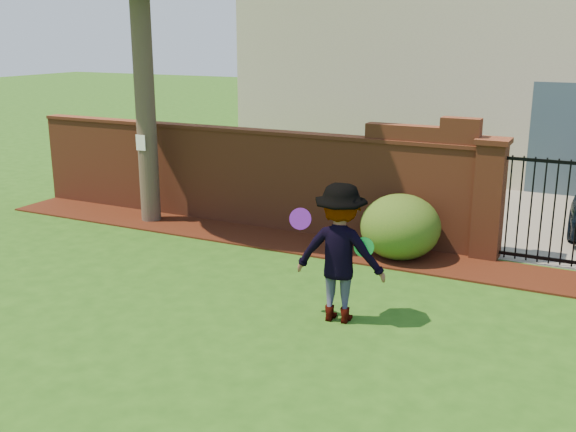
% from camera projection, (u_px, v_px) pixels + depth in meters
% --- Properties ---
extents(ground, '(80.00, 80.00, 0.01)m').
position_uv_depth(ground, '(218.00, 325.00, 8.16)').
color(ground, '#235114').
rests_on(ground, ground).
extents(mulch_bed, '(11.10, 1.08, 0.03)m').
position_uv_depth(mulch_bed, '(275.00, 240.00, 11.44)').
color(mulch_bed, black).
rests_on(mulch_bed, ground).
extents(brick_wall, '(8.70, 0.31, 2.16)m').
position_uv_depth(brick_wall, '(240.00, 174.00, 12.23)').
color(brick_wall, brown).
rests_on(brick_wall, ground).
extents(pillar_left, '(0.50, 0.50, 1.88)m').
position_uv_depth(pillar_left, '(489.00, 198.00, 10.33)').
color(pillar_left, brown).
rests_on(pillar_left, ground).
extents(iron_gate, '(1.78, 0.03, 1.60)m').
position_uv_depth(iron_gate, '(565.00, 213.00, 9.88)').
color(iron_gate, black).
rests_on(iron_gate, ground).
extents(house, '(12.40, 6.40, 6.30)m').
position_uv_depth(house, '(499.00, 42.00, 17.25)').
color(house, beige).
rests_on(house, ground).
extents(paper_notice, '(0.20, 0.01, 0.28)m').
position_uv_depth(paper_notice, '(141.00, 143.00, 12.08)').
color(paper_notice, white).
rests_on(paper_notice, tree).
extents(shrub_left, '(1.24, 1.24, 1.02)m').
position_uv_depth(shrub_left, '(400.00, 227.00, 10.43)').
color(shrub_left, '#254C16').
rests_on(shrub_left, ground).
extents(man, '(1.17, 0.76, 1.71)m').
position_uv_depth(man, '(339.00, 254.00, 8.07)').
color(man, gray).
rests_on(man, ground).
extents(frisbee_purple, '(0.27, 0.16, 0.26)m').
position_uv_depth(frisbee_purple, '(300.00, 219.00, 7.84)').
color(frisbee_purple, purple).
rests_on(frisbee_purple, man).
extents(frisbee_green, '(0.25, 0.11, 0.24)m').
position_uv_depth(frisbee_green, '(364.00, 247.00, 7.91)').
color(frisbee_green, green).
rests_on(frisbee_green, man).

